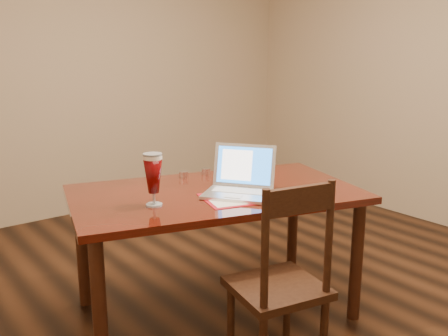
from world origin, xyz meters
TOP-DOWN VIEW (x-y plane):
  - ground at (0.00, 0.00)m, footprint 5.00×5.00m
  - room_shell at (0.00, 0.00)m, footprint 4.51×5.01m
  - dining_table at (-0.29, 0.17)m, footprint 1.81×1.33m
  - dining_chair at (-0.39, -0.48)m, footprint 0.49×0.48m

SIDE VIEW (x-z plane):
  - ground at x=0.00m, z-range 0.00..0.00m
  - dining_chair at x=-0.39m, z-range -0.03..0.96m
  - dining_table at x=-0.29m, z-range 0.16..1.20m
  - room_shell at x=0.00m, z-range 0.41..3.11m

